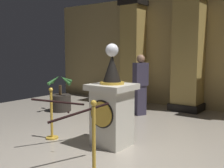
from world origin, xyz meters
TOP-DOWN VIEW (x-y plane):
  - ground_plane at (0.00, 0.00)m, footprint 10.56×10.56m
  - back_wall at (0.00, 4.49)m, footprint 10.56×0.16m
  - pedestal_clock at (0.02, 0.43)m, footprint 0.72×0.72m
  - stanchion_near at (-1.13, 0.05)m, footprint 0.24×0.24m
  - stanchion_far at (0.58, -0.73)m, footprint 0.24×0.24m
  - velvet_rope at (-0.28, -0.34)m, footprint 1.28×1.27m
  - column_left at (-1.85, 4.11)m, footprint 0.74×0.74m
  - column_centre_rear at (0.00, 4.11)m, footprint 0.90×0.90m
  - potted_palm_left at (-2.84, 1.85)m, footprint 0.81×0.81m
  - bystander_guest at (-0.77, 2.75)m, footprint 0.36×0.42m

SIDE VIEW (x-z plane):
  - ground_plane at x=0.00m, z-range 0.00..0.00m
  - potted_palm_left at x=-2.84m, z-range -0.22..0.81m
  - stanchion_near at x=-1.13m, z-range -0.15..0.84m
  - stanchion_far at x=0.58m, z-range -0.16..0.89m
  - pedestal_clock at x=0.02m, z-range -0.20..1.60m
  - velvet_rope at x=-0.28m, z-range 0.68..0.90m
  - bystander_guest at x=-0.77m, z-range 0.04..1.63m
  - column_left at x=-1.85m, z-range -0.01..3.25m
  - column_centre_rear at x=0.00m, z-range -0.01..3.25m
  - back_wall at x=0.00m, z-range 0.00..3.40m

